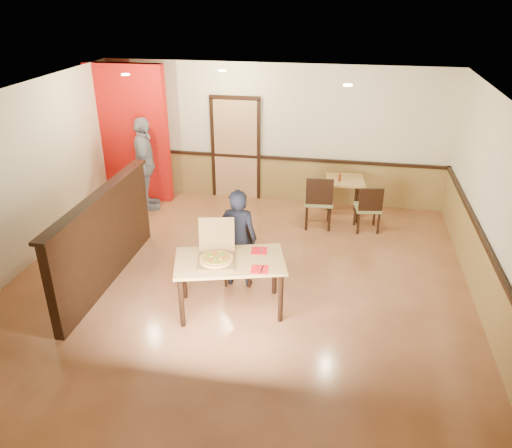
{
  "coord_description": "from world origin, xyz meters",
  "views": [
    {
      "loc": [
        1.44,
        -6.3,
        4.16
      ],
      "look_at": [
        0.27,
        0.0,
        1.07
      ],
      "focal_mm": 35.0,
      "sensor_mm": 36.0,
      "label": 1
    }
  ],
  "objects_px": {
    "condiment": "(340,177)",
    "main_table": "(230,267)",
    "passerby": "(145,164)",
    "side_table": "(344,188)",
    "pizza_box": "(216,256)",
    "side_chair_right": "(369,207)",
    "diner_chair": "(239,251)",
    "diner": "(238,239)",
    "side_chair_left": "(319,200)"
  },
  "relations": [
    {
      "from": "diner",
      "to": "condiment",
      "type": "xyz_separation_m",
      "value": [
        1.39,
        2.69,
        0.06
      ]
    },
    {
      "from": "passerby",
      "to": "side_chair_right",
      "type": "bearing_deg",
      "value": -114.38
    },
    {
      "from": "diner",
      "to": "pizza_box",
      "type": "bearing_deg",
      "value": 77.58
    },
    {
      "from": "side_chair_right",
      "to": "diner",
      "type": "xyz_separation_m",
      "value": [
        -1.95,
        -2.19,
        0.28
      ]
    },
    {
      "from": "main_table",
      "to": "passerby",
      "type": "relative_size",
      "value": 0.88
    },
    {
      "from": "side_chair_right",
      "to": "condiment",
      "type": "bearing_deg",
      "value": -51.5
    },
    {
      "from": "passerby",
      "to": "condiment",
      "type": "height_order",
      "value": "passerby"
    },
    {
      "from": "side_chair_left",
      "to": "side_table",
      "type": "bearing_deg",
      "value": -129.21
    },
    {
      "from": "side_chair_right",
      "to": "diner_chair",
      "type": "bearing_deg",
      "value": 36.13
    },
    {
      "from": "side_chair_left",
      "to": "passerby",
      "type": "height_order",
      "value": "passerby"
    },
    {
      "from": "diner_chair",
      "to": "diner",
      "type": "relative_size",
      "value": 0.57
    },
    {
      "from": "side_chair_left",
      "to": "side_table",
      "type": "xyz_separation_m",
      "value": [
        0.44,
        0.63,
        0.02
      ]
    },
    {
      "from": "passerby",
      "to": "pizza_box",
      "type": "bearing_deg",
      "value": -165.06
    },
    {
      "from": "main_table",
      "to": "diner_chair",
      "type": "bearing_deg",
      "value": 78.72
    },
    {
      "from": "pizza_box",
      "to": "condiment",
      "type": "xyz_separation_m",
      "value": [
        1.53,
        3.41,
        -0.02
      ]
    },
    {
      "from": "side_chair_left",
      "to": "condiment",
      "type": "relative_size",
      "value": 7.21
    },
    {
      "from": "side_chair_left",
      "to": "passerby",
      "type": "bearing_deg",
      "value": -8.61
    },
    {
      "from": "side_table",
      "to": "side_chair_left",
      "type": "bearing_deg",
      "value": -125.37
    },
    {
      "from": "main_table",
      "to": "pizza_box",
      "type": "xyz_separation_m",
      "value": [
        -0.17,
        -0.04,
        0.18
      ]
    },
    {
      "from": "side_chair_right",
      "to": "passerby",
      "type": "height_order",
      "value": "passerby"
    },
    {
      "from": "diner_chair",
      "to": "side_table",
      "type": "xyz_separation_m",
      "value": [
        1.52,
        2.66,
        0.11
      ]
    },
    {
      "from": "pizza_box",
      "to": "side_chair_right",
      "type": "bearing_deg",
      "value": 42.0
    },
    {
      "from": "side_table",
      "to": "pizza_box",
      "type": "relative_size",
      "value": 1.17
    },
    {
      "from": "diner_chair",
      "to": "diner",
      "type": "height_order",
      "value": "diner"
    },
    {
      "from": "condiment",
      "to": "main_table",
      "type": "bearing_deg",
      "value": -111.97
    },
    {
      "from": "diner_chair",
      "to": "passerby",
      "type": "distance_m",
      "value": 3.37
    },
    {
      "from": "main_table",
      "to": "passerby",
      "type": "bearing_deg",
      "value": 112.59
    },
    {
      "from": "main_table",
      "to": "side_chair_right",
      "type": "height_order",
      "value": "side_chair_right"
    },
    {
      "from": "diner",
      "to": "condiment",
      "type": "relative_size",
      "value": 10.79
    },
    {
      "from": "pizza_box",
      "to": "main_table",
      "type": "bearing_deg",
      "value": 2.25
    },
    {
      "from": "side_table",
      "to": "condiment",
      "type": "relative_size",
      "value": 5.41
    },
    {
      "from": "side_chair_left",
      "to": "pizza_box",
      "type": "height_order",
      "value": "pizza_box"
    },
    {
      "from": "diner_chair",
      "to": "side_table",
      "type": "height_order",
      "value": "diner_chair"
    },
    {
      "from": "passerby",
      "to": "side_table",
      "type": "bearing_deg",
      "value": -105.81
    },
    {
      "from": "side_chair_right",
      "to": "pizza_box",
      "type": "relative_size",
      "value": 1.36
    },
    {
      "from": "diner_chair",
      "to": "condiment",
      "type": "height_order",
      "value": "condiment"
    },
    {
      "from": "passerby",
      "to": "pizza_box",
      "type": "relative_size",
      "value": 2.82
    },
    {
      "from": "diner_chair",
      "to": "side_chair_right",
      "type": "bearing_deg",
      "value": 38.63
    },
    {
      "from": "side_chair_right",
      "to": "condiment",
      "type": "height_order",
      "value": "condiment"
    },
    {
      "from": "side_table",
      "to": "diner",
      "type": "distance_m",
      "value": 3.18
    },
    {
      "from": "side_chair_right",
      "to": "passerby",
      "type": "distance_m",
      "value": 4.41
    },
    {
      "from": "side_chair_left",
      "to": "pizza_box",
      "type": "relative_size",
      "value": 1.56
    },
    {
      "from": "side_chair_left",
      "to": "diner",
      "type": "bearing_deg",
      "value": 60.6
    },
    {
      "from": "main_table",
      "to": "diner",
      "type": "xyz_separation_m",
      "value": [
        -0.03,
        0.67,
        0.09
      ]
    },
    {
      "from": "diner_chair",
      "to": "main_table",
      "type": "bearing_deg",
      "value": -93.19
    },
    {
      "from": "diner_chair",
      "to": "side_chair_right",
      "type": "distance_m",
      "value": 2.85
    },
    {
      "from": "diner",
      "to": "passerby",
      "type": "bearing_deg",
      "value": -46.68
    },
    {
      "from": "diner_chair",
      "to": "side_chair_right",
      "type": "height_order",
      "value": "side_chair_right"
    },
    {
      "from": "diner_chair",
      "to": "passerby",
      "type": "relative_size",
      "value": 0.47
    },
    {
      "from": "diner_chair",
      "to": "condiment",
      "type": "bearing_deg",
      "value": 53.61
    }
  ]
}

